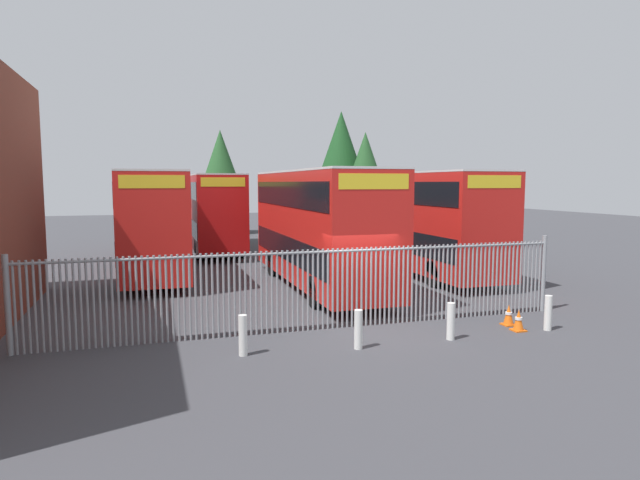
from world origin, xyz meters
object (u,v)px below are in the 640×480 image
double_decker_bus_far_back (212,210)px  double_decker_bus_behind_fence_right (153,219)px  bollard_near_right (451,321)px  bollard_far_right (548,313)px  double_decker_bus_near_gate (420,218)px  bollard_near_left (243,335)px  double_decker_bus_behind_fence_left (318,224)px  traffic_cone_by_gate (519,320)px  bollard_center_front (358,329)px  traffic_cone_mid_forecourt (509,315)px

double_decker_bus_far_back → double_decker_bus_behind_fence_right: bearing=-113.8°
bollard_near_right → bollard_far_right: size_ratio=1.00×
double_decker_bus_behind_fence_right → double_decker_bus_far_back: same height
double_decker_bus_near_gate → bollard_near_left: double_decker_bus_near_gate is taller
double_decker_bus_behind_fence_left → traffic_cone_by_gate: double_decker_bus_behind_fence_left is taller
bollard_near_left → double_decker_bus_near_gate: bearing=45.0°
double_decker_bus_far_back → double_decker_bus_near_gate: bearing=-52.6°
bollard_far_right → traffic_cone_by_gate: bearing=167.9°
bollard_center_front → traffic_cone_mid_forecourt: bollard_center_front is taller
bollard_near_right → double_decker_bus_behind_fence_left: bearing=98.4°
bollard_near_left → bollard_near_right: size_ratio=1.00×
double_decker_bus_near_gate → bollard_near_right: size_ratio=11.38×
bollard_near_right → traffic_cone_mid_forecourt: bearing=18.3°
double_decker_bus_behind_fence_right → bollard_center_front: size_ratio=11.38×
double_decker_bus_behind_fence_left → double_decker_bus_behind_fence_right: same height
bollard_near_left → bollard_near_right: 5.24m
double_decker_bus_near_gate → bollard_far_right: 9.93m
bollard_far_right → double_decker_bus_far_back: bearing=108.6°
bollard_near_left → bollard_far_right: 8.20m
double_decker_bus_far_back → bollard_near_left: size_ratio=11.38×
double_decker_bus_behind_fence_right → bollard_near_left: bearing=-81.4°
bollard_far_right → bollard_near_left: bearing=178.0°
double_decker_bus_far_back → traffic_cone_mid_forecourt: bearing=-72.5°
double_decker_bus_far_back → bollard_center_front: (1.28, -20.07, -1.95)m
traffic_cone_by_gate → bollard_near_right: bearing=-175.3°
double_decker_bus_behind_fence_right → bollard_near_right: 14.58m
bollard_far_right → bollard_center_front: bearing=-179.7°
bollard_far_right → traffic_cone_mid_forecourt: bollard_far_right is taller
double_decker_bus_behind_fence_left → double_decker_bus_far_back: same height
bollard_center_front → traffic_cone_mid_forecourt: size_ratio=1.61×
double_decker_bus_near_gate → double_decker_bus_behind_fence_right: bearing=165.4°
double_decker_bus_behind_fence_right → bollard_center_front: (4.58, -12.61, -1.95)m
double_decker_bus_near_gate → double_decker_bus_behind_fence_left: 5.64m
double_decker_bus_far_back → bollard_far_right: bearing=-71.4°
double_decker_bus_far_back → traffic_cone_by_gate: (5.96, -19.87, -2.13)m
double_decker_bus_near_gate → traffic_cone_mid_forecourt: (-1.87, -8.91, -2.13)m
bollard_far_right → traffic_cone_by_gate: (-0.80, 0.17, -0.19)m
traffic_cone_by_gate → bollard_far_right: bearing=-12.1°
bollard_far_right → bollard_near_right: bearing=-179.9°
double_decker_bus_behind_fence_right → traffic_cone_mid_forecourt: 15.24m
double_decker_bus_behind_fence_right → bollard_far_right: bearing=-51.4°
bollard_near_left → bollard_center_front: (2.72, -0.32, 0.00)m
double_decker_bus_far_back → bollard_near_right: double_decker_bus_far_back is taller
bollard_center_front → traffic_cone_by_gate: (4.68, 0.20, -0.19)m
bollard_center_front → traffic_cone_by_gate: size_ratio=1.61×
bollard_far_right → double_decker_bus_behind_fence_right: bearing=128.6°
bollard_near_right → bollard_near_left: bearing=176.7°
double_decker_bus_behind_fence_left → bollard_far_right: double_decker_bus_behind_fence_left is taller
double_decker_bus_behind_fence_left → double_decker_bus_far_back: size_ratio=1.00×
bollard_near_right → bollard_far_right: same height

